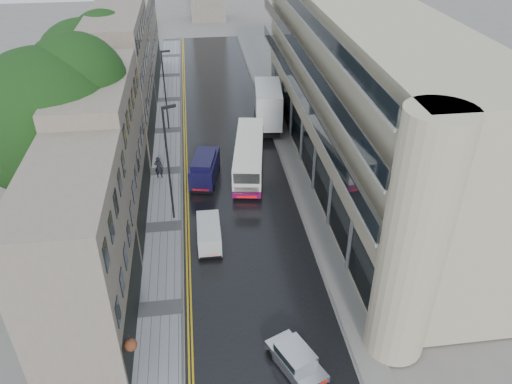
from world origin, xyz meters
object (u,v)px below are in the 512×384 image
object	(u,v)px
silver_hatchback	(299,384)
navy_van	(191,177)
lamp_post_near	(168,166)
lamp_post_far	(165,91)
tree_near	(54,145)
cream_bus	(235,172)
pedestrian	(159,167)
tree_far	(89,85)
white_lorry	(257,113)
white_van	(199,246)

from	to	relation	value
silver_hatchback	navy_van	distance (m)	20.56
lamp_post_near	lamp_post_far	xyz separation A→B (m)	(-0.64, 15.93, -0.49)
tree_near	lamp_post_near	bearing A→B (deg)	2.07
tree_near	navy_van	bearing A→B (deg)	25.22
cream_bus	pedestrian	size ratio (longest dim) A/B	5.09
tree_far	white_lorry	size ratio (longest dim) A/B	1.48
pedestrian	lamp_post_far	bearing A→B (deg)	-84.45
silver_hatchback	white_van	size ratio (longest dim) A/B	0.99
silver_hatchback	cream_bus	bearing A→B (deg)	69.66
white_van	lamp_post_far	size ratio (longest dim) A/B	0.46
white_van	white_lorry	bearing A→B (deg)	71.38
white_van	navy_van	bearing A→B (deg)	92.81
pedestrian	white_van	bearing A→B (deg)	114.71
tree_far	lamp_post_near	distance (m)	14.65
pedestrian	lamp_post_far	xyz separation A→B (m)	(0.60, 9.80, 3.00)
white_van	navy_van	distance (m)	8.59
navy_van	pedestrian	bearing A→B (deg)	151.22
tree_far	cream_bus	world-z (taller)	tree_far
tree_far	silver_hatchback	xyz separation A→B (m)	(13.41, -28.82, -5.52)
tree_near	lamp_post_near	size ratio (longest dim) A/B	1.55
tree_near	lamp_post_near	distance (m)	7.73
navy_van	tree_near	bearing A→B (deg)	-143.37
tree_near	lamp_post_near	xyz separation A→B (m)	(7.36, 0.27, -2.34)
white_van	navy_van	size ratio (longest dim) A/B	0.76
tree_near	silver_hatchback	world-z (taller)	tree_near
tree_far	white_van	xyz separation A→B (m)	(8.84, -17.43, -5.37)
silver_hatchback	lamp_post_far	xyz separation A→B (m)	(-7.00, 32.02, 3.41)
pedestrian	lamp_post_far	size ratio (longest dim) A/B	0.25
silver_hatchback	lamp_post_far	size ratio (longest dim) A/B	0.46
tree_near	silver_hatchback	distance (m)	21.85
white_van	lamp_post_near	bearing A→B (deg)	111.22
white_van	pedestrian	size ratio (longest dim) A/B	1.86
cream_bus	lamp_post_far	xyz separation A→B (m)	(-5.71, 11.93, 2.71)
white_lorry	lamp_post_far	bearing A→B (deg)	172.68
tree_far	white_lorry	world-z (taller)	tree_far
tree_far	white_van	distance (m)	20.27
white_van	lamp_post_far	world-z (taller)	lamp_post_far
silver_hatchback	lamp_post_near	size ratio (longest dim) A/B	0.41
cream_bus	white_van	size ratio (longest dim) A/B	2.73
navy_van	pedestrian	size ratio (longest dim) A/B	2.43
tree_far	tree_near	bearing A→B (deg)	-91.32
silver_hatchback	tree_far	bearing A→B (deg)	90.95
silver_hatchback	pedestrian	xyz separation A→B (m)	(-7.60, 22.22, 0.41)
tree_near	lamp_post_far	world-z (taller)	tree_near
navy_van	lamp_post_near	xyz separation A→B (m)	(-1.43, -3.87, 3.35)
tree_far	pedestrian	xyz separation A→B (m)	(5.81, -6.60, -5.12)
tree_near	lamp_post_far	distance (m)	17.76
silver_hatchback	lamp_post_near	bearing A→B (deg)	87.55
lamp_post_far	lamp_post_near	bearing A→B (deg)	-94.59
cream_bus	white_van	world-z (taller)	cream_bus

